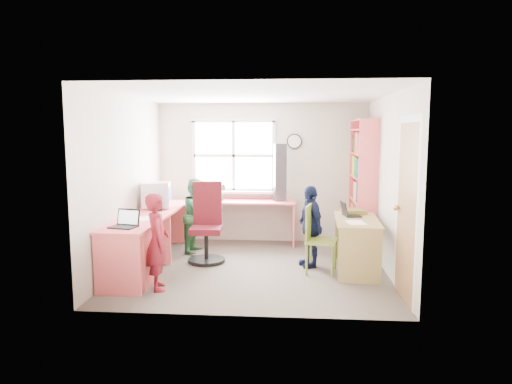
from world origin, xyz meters
TOP-DOWN VIEW (x-y plane):
  - room at (0.01, 0.10)m, footprint 3.64×3.44m
  - l_desk at (-1.31, -0.28)m, footprint 2.38×2.95m
  - right_desk at (1.41, 0.04)m, footprint 0.65×1.28m
  - bookshelf at (1.65, 1.19)m, footprint 0.30×1.02m
  - swivel_chair at (-0.74, 0.34)m, footprint 0.57×0.57m
  - wooden_chair at (0.85, -0.11)m, footprint 0.47×0.47m
  - crt_monitor at (-1.54, 0.54)m, footprint 0.45×0.42m
  - laptop_left at (-1.51, -0.88)m, footprint 0.36×0.32m
  - laptop_right at (1.32, 0.26)m, footprint 0.29×0.33m
  - speaker_a at (-1.44, 0.29)m, footprint 0.12×0.12m
  - speaker_b at (-1.51, 0.77)m, footprint 0.11×0.11m
  - cd_tower at (0.31, 1.45)m, footprint 0.23×0.22m
  - game_box at (1.42, 0.47)m, footprint 0.37×0.37m
  - paper_a at (-1.47, -0.36)m, footprint 0.35×0.39m
  - paper_b at (1.35, -0.23)m, footprint 0.25×0.34m
  - potted_plant at (-0.68, 1.42)m, footprint 0.18×0.16m
  - person_red at (-1.10, -0.94)m, footprint 0.41×0.50m
  - person_green at (-0.99, 0.86)m, footprint 0.51×0.62m
  - person_navy at (0.77, 0.17)m, footprint 0.51×0.73m

SIDE VIEW (x-z plane):
  - l_desk at x=-1.31m, z-range 0.08..0.83m
  - wooden_chair at x=0.85m, z-range 0.04..0.96m
  - swivel_chair at x=-0.74m, z-range -0.08..1.09m
  - right_desk at x=1.41m, z-range 0.16..0.88m
  - person_navy at x=0.77m, z-range 0.00..1.16m
  - person_red at x=-1.10m, z-range 0.00..1.18m
  - person_green at x=-0.99m, z-range 0.00..1.18m
  - paper_b at x=1.35m, z-range 0.72..0.72m
  - game_box at x=1.42m, z-range 0.72..0.78m
  - paper_a at x=-1.47m, z-range 0.75..0.75m
  - laptop_right at x=1.32m, z-range 0.66..0.87m
  - laptop_left at x=-1.51m, z-range 0.69..0.91m
  - speaker_b at x=-1.51m, z-range 0.75..0.94m
  - speaker_a at x=-1.44m, z-range 0.75..0.94m
  - potted_plant at x=-0.68m, z-range 0.75..1.03m
  - crt_monitor at x=-1.54m, z-range 0.75..1.15m
  - bookshelf at x=1.65m, z-range -0.05..2.05m
  - room at x=0.01m, z-range 0.00..2.44m
  - cd_tower at x=0.31m, z-range 0.75..1.71m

